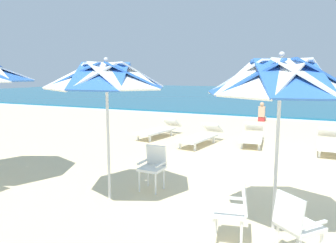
# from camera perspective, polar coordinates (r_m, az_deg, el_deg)

# --- Properties ---
(ground_plane) EXTENTS (80.00, 80.00, 0.00)m
(ground_plane) POSITION_cam_1_polar(r_m,az_deg,el_deg) (8.14, 21.37, -8.32)
(ground_plane) COLOR beige
(sea) EXTENTS (80.00, 36.00, 0.10)m
(sea) POSITION_cam_1_polar(r_m,az_deg,el_deg) (35.18, 23.75, 4.18)
(sea) COLOR #19607F
(sea) RESTS_ON ground
(surf_foam) EXTENTS (80.00, 0.70, 0.01)m
(surf_foam) POSITION_cam_1_polar(r_m,az_deg,el_deg) (16.96, 22.99, 0.15)
(surf_foam) COLOR white
(surf_foam) RESTS_ON ground
(beach_umbrella_0) EXTENTS (2.07, 2.07, 2.57)m
(beach_umbrella_0) POSITION_cam_1_polar(r_m,az_deg,el_deg) (4.75, 19.23, 7.04)
(beach_umbrella_0) COLOR silver
(beach_umbrella_0) RESTS_ON ground
(plastic_chair_0) EXTENTS (0.63, 0.63, 0.87)m
(plastic_chair_0) POSITION_cam_1_polar(r_m,az_deg,el_deg) (4.35, 21.63, -16.27)
(plastic_chair_0) COLOR white
(plastic_chair_0) RESTS_ON ground
(plastic_chair_1) EXTENTS (0.54, 0.52, 0.87)m
(plastic_chair_1) POSITION_cam_1_polar(r_m,az_deg,el_deg) (4.56, 11.56, -14.64)
(plastic_chair_1) COLOR white
(plastic_chair_1) RESTS_ON ground
(beach_umbrella_1) EXTENTS (2.10, 2.10, 2.55)m
(beach_umbrella_1) POSITION_cam_1_polar(r_m,az_deg,el_deg) (5.73, -10.80, 7.65)
(beach_umbrella_1) COLOR silver
(beach_umbrella_1) RESTS_ON ground
(plastic_chair_2) EXTENTS (0.45, 0.48, 0.87)m
(plastic_chair_2) POSITION_cam_1_polar(r_m,az_deg,el_deg) (6.39, -2.62, -7.64)
(plastic_chair_2) COLOR white
(plastic_chair_2) RESTS_ON ground
(sun_lounger_0) EXTENTS (0.65, 2.15, 0.62)m
(sun_lounger_0) POSITION_cam_1_polar(r_m,az_deg,el_deg) (10.55, 26.55, -3.28)
(sun_lounger_0) COLOR white
(sun_lounger_0) RESTS_ON ground
(sun_lounger_1) EXTENTS (0.85, 2.20, 0.62)m
(sun_lounger_1) POSITION_cam_1_polar(r_m,az_deg,el_deg) (10.84, 14.63, -2.35)
(sun_lounger_1) COLOR white
(sun_lounger_1) RESTS_ON ground
(sun_lounger_2) EXTENTS (0.95, 2.22, 0.62)m
(sun_lounger_2) POSITION_cam_1_polar(r_m,az_deg,el_deg) (10.42, 5.78, -2.56)
(sun_lounger_2) COLOR white
(sun_lounger_2) RESTS_ON ground
(sun_lounger_3) EXTENTS (0.98, 2.22, 0.62)m
(sun_lounger_3) POSITION_cam_1_polar(r_m,az_deg,el_deg) (11.58, -1.71, -1.40)
(sun_lounger_3) COLOR white
(sun_lounger_3) RESTS_ON ground
(beachgoer_seated) EXTENTS (0.30, 0.93, 0.92)m
(beachgoer_seated) POSITION_cam_1_polar(r_m,az_deg,el_deg) (16.16, 16.24, 1.13)
(beachgoer_seated) COLOR red
(beachgoer_seated) RESTS_ON ground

